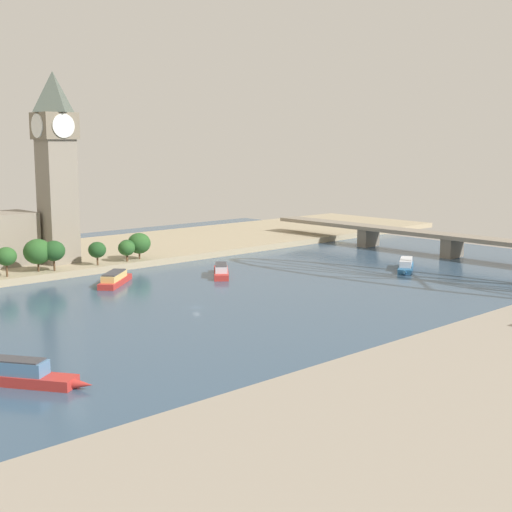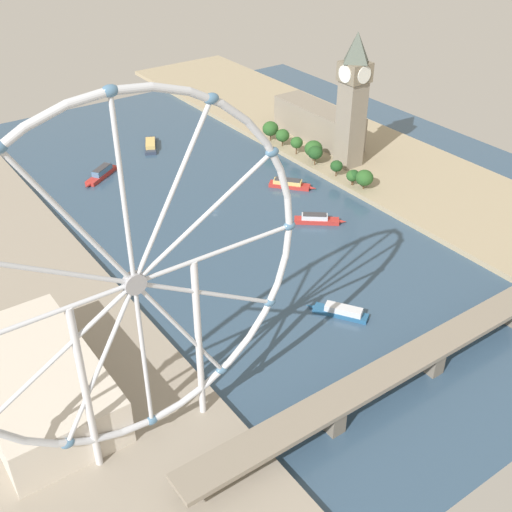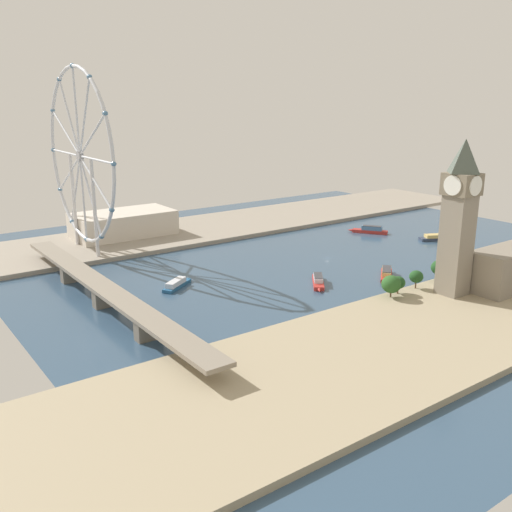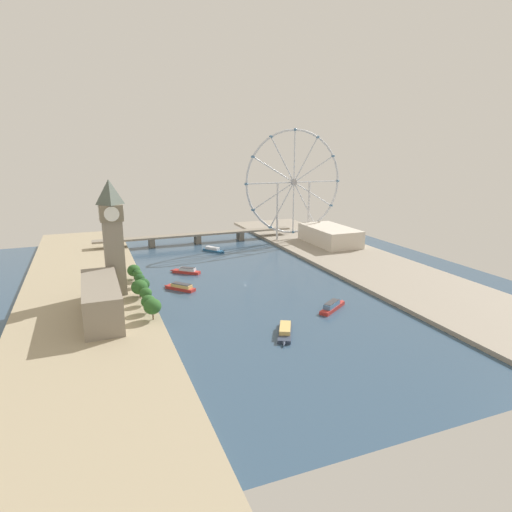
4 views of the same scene
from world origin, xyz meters
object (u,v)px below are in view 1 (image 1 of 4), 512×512
Objects in this scene: river_bridge at (452,239)px; tour_boat_0 at (406,265)px; tour_boat_2 at (20,374)px; tour_boat_4 at (221,271)px; tour_boat_1 at (115,279)px; clock_tower at (56,165)px.

tour_boat_0 is (5.40, -45.68, -6.93)m from river_bridge.
river_bridge is 7.76× the size of tour_boat_2.
tour_boat_2 reaches higher than tour_boat_0.
tour_boat_0 is 0.89× the size of tour_boat_2.
tour_boat_2 is (34.60, -238.56, -6.50)m from river_bridge.
tour_boat_4 is at bearing -65.68° from tour_boat_0.
tour_boat_2 reaches higher than tour_boat_1.
river_bridge is 241.15m from tour_boat_2.
clock_tower is 163.01m from tour_boat_2.
tour_boat_2 is 1.17× the size of tour_boat_4.
tour_boat_2 is (29.20, -192.89, 0.43)m from tour_boat_0.
river_bridge is at bearing 57.65° from clock_tower.
tour_boat_2 is (134.81, -80.39, -44.00)m from clock_tower.
tour_boat_4 is at bearing 35.01° from clock_tower.
tour_boat_2 is 143.54m from tour_boat_4.
tour_boat_0 is at bearing 46.81° from clock_tower.
clock_tower is 86.61m from tour_boat_4.
clock_tower is at bearing 115.06° from tour_boat_2.
clock_tower is 64.29m from tour_boat_1.
tour_boat_4 reaches higher than tour_boat_1.
tour_boat_1 is 0.85× the size of tour_boat_2.
tour_boat_0 is at bearing -83.26° from river_bridge.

